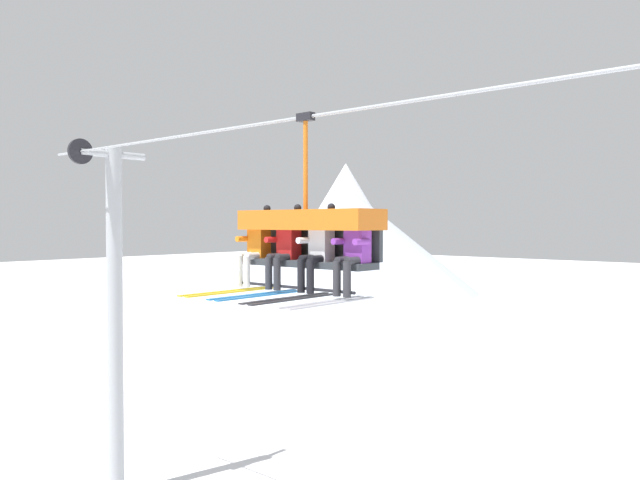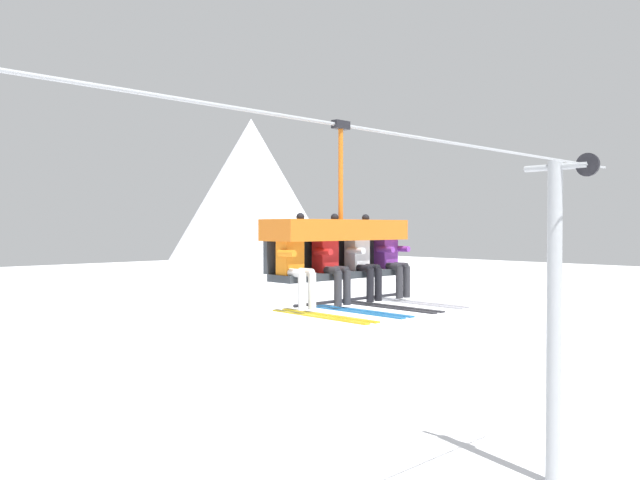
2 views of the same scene
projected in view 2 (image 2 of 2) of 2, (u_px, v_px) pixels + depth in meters
mountain_peak_east at (251, 203)px, 66.00m from camera, size 20.61×20.61×17.87m
lift_tower_far at (555, 314)px, 15.44m from camera, size 0.36×1.88×8.17m
lift_cable at (379, 131)px, 9.61m from camera, size 17.06×0.05×0.05m
chairlift_chair at (337, 239)px, 9.12m from camera, size 2.41×0.74×2.59m
skier_orange at (296, 261)px, 8.29m from camera, size 0.48×1.70×1.34m
skier_red at (331, 260)px, 8.75m from camera, size 0.48×1.70×1.34m
skier_white at (363, 258)px, 9.20m from camera, size 0.48×1.70×1.34m
skier_purple at (392, 258)px, 9.65m from camera, size 0.46×1.70×1.23m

